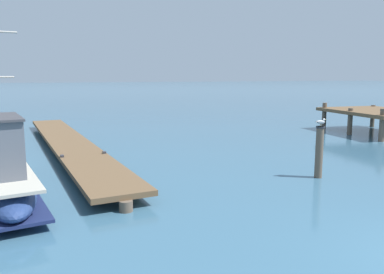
% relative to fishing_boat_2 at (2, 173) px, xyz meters
% --- Properties ---
extents(floating_dock, '(3.28, 19.00, 0.53)m').
position_rel_fishing_boat_2_xyz_m(floating_dock, '(2.31, 6.92, -0.37)').
color(floating_dock, brown).
rests_on(floating_dock, ground).
extents(fishing_boat_2, '(2.64, 7.66, 7.18)m').
position_rel_fishing_boat_2_xyz_m(fishing_boat_2, '(0.00, 0.00, 0.00)').
color(fishing_boat_2, navy).
rests_on(fishing_boat_2, ground).
extents(pier_platform, '(5.05, 6.36, 1.85)m').
position_rel_fishing_boat_2_xyz_m(pier_platform, '(20.20, 5.63, 0.53)').
color(pier_platform, brown).
rests_on(pier_platform, ground).
extents(mooring_piling, '(0.30, 0.30, 1.80)m').
position_rel_fishing_boat_2_xyz_m(mooring_piling, '(9.96, -1.49, 0.20)').
color(mooring_piling, brown).
rests_on(mooring_piling, ground).
extents(perched_seagull, '(0.38, 0.19, 0.27)m').
position_rel_fishing_boat_2_xyz_m(perched_seagull, '(9.96, -1.49, 1.21)').
color(perched_seagull, gold).
rests_on(perched_seagull, mooring_piling).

